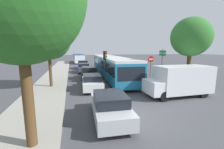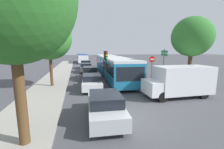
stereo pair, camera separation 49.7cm
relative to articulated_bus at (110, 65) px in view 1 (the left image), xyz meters
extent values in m
plane|color=#47474C|center=(-1.59, -12.76, -1.52)|extent=(200.00, 200.00, 0.00)
cube|color=#9E998E|center=(-7.19, 4.99, -1.45)|extent=(3.20, 45.51, 0.14)
cube|color=teal|center=(-0.21, -3.82, -0.16)|extent=(3.19, 10.02, 2.13)
cube|color=black|center=(-0.21, -3.82, 0.22)|extent=(3.19, 9.62, 0.94)
cube|color=silver|center=(-0.21, -3.82, 1.01)|extent=(3.19, 10.02, 0.21)
cube|color=teal|center=(0.30, 5.53, -0.16)|extent=(3.02, 6.90, 2.13)
cube|color=black|center=(0.30, 5.53, 0.22)|extent=(3.02, 6.63, 0.94)
cube|color=silver|center=(0.30, 5.53, 1.01)|extent=(3.02, 6.90, 0.21)
cylinder|color=black|center=(0.09, 1.64, -0.16)|extent=(2.02, 1.15, 1.96)
cube|color=black|center=(-0.48, -8.71, 0.09)|extent=(2.34, 0.23, 1.14)
cylinder|color=black|center=(0.73, -7.04, -1.00)|extent=(0.37, 1.06, 1.04)
cylinder|color=black|center=(-1.50, -6.92, -1.00)|extent=(0.37, 1.06, 1.04)
cylinder|color=black|center=(1.08, -0.72, -1.00)|extent=(0.37, 1.06, 1.04)
cylinder|color=black|center=(-1.15, -0.60, -1.00)|extent=(0.37, 1.06, 1.04)
cylinder|color=black|center=(1.42, 5.47, -1.00)|extent=(0.37, 1.06, 1.04)
cylinder|color=black|center=(-0.81, 5.59, -1.00)|extent=(0.37, 1.06, 1.04)
cube|color=silver|center=(-3.19, 22.74, -0.30)|extent=(2.78, 11.04, 1.91)
cube|color=black|center=(-3.19, 22.74, 0.04)|extent=(2.78, 10.49, 0.80)
cube|color=#234C93|center=(-3.19, 22.74, 0.75)|extent=(2.78, 11.04, 0.19)
cylinder|color=black|center=(-4.33, 26.33, -1.04)|extent=(0.32, 0.96, 0.95)
cylinder|color=black|center=(-2.29, 26.39, -1.04)|extent=(0.32, 0.96, 0.95)
cylinder|color=black|center=(-4.11, 19.42, -1.04)|extent=(0.32, 0.96, 0.95)
cylinder|color=black|center=(-2.07, 19.49, -1.04)|extent=(0.32, 0.96, 0.95)
cube|color=#B7BABF|center=(-3.27, -12.66, -0.95)|extent=(1.93, 4.04, 0.64)
cube|color=black|center=(-3.27, -12.75, -0.39)|extent=(1.67, 2.16, 0.49)
cylinder|color=black|center=(-3.88, -11.35, -1.22)|extent=(0.25, 0.61, 0.60)
cylinder|color=black|center=(-2.48, -11.45, -1.22)|extent=(0.25, 0.61, 0.60)
cylinder|color=black|center=(-4.05, -13.87, -1.22)|extent=(0.25, 0.61, 0.60)
cylinder|color=black|center=(-2.65, -13.96, -1.22)|extent=(0.25, 0.61, 0.60)
cube|color=white|center=(-3.36, -6.61, -0.96)|extent=(1.91, 4.01, 0.63)
cube|color=black|center=(-3.36, -6.70, -0.40)|extent=(1.66, 2.15, 0.48)
cylinder|color=black|center=(-3.97, -5.31, -1.22)|extent=(0.24, 0.61, 0.60)
cylinder|color=black|center=(-2.58, -5.40, -1.22)|extent=(0.24, 0.61, 0.60)
cylinder|color=black|center=(-4.13, -7.81, -1.22)|extent=(0.24, 0.61, 0.60)
cylinder|color=black|center=(-2.74, -7.90, -1.22)|extent=(0.24, 0.61, 0.60)
cube|color=black|center=(-3.02, -1.44, -0.91)|extent=(2.09, 4.38, 0.69)
cube|color=black|center=(-3.03, -1.54, -0.30)|extent=(1.81, 2.34, 0.53)
cylinder|color=black|center=(-3.69, -0.03, -1.19)|extent=(0.27, 0.66, 0.65)
cylinder|color=black|center=(-2.17, -0.13, -1.19)|extent=(0.27, 0.66, 0.65)
cylinder|color=black|center=(-3.87, -2.75, -1.19)|extent=(0.27, 0.66, 0.65)
cylinder|color=black|center=(-2.36, -2.85, -1.19)|extent=(0.27, 0.66, 0.65)
cube|color=#47474C|center=(-3.18, 4.16, -0.93)|extent=(2.00, 4.19, 0.66)
cube|color=black|center=(-3.19, 4.06, -0.35)|extent=(1.73, 2.24, 0.51)
cylinder|color=black|center=(-3.82, 5.51, -1.21)|extent=(0.25, 0.64, 0.62)
cylinder|color=black|center=(-2.37, 5.41, -1.21)|extent=(0.25, 0.64, 0.62)
cylinder|color=black|center=(-3.99, 2.90, -1.21)|extent=(0.25, 0.64, 0.62)
cylinder|color=black|center=(-2.54, 2.81, -1.21)|extent=(0.25, 0.64, 0.62)
cube|color=#284799|center=(-2.95, 9.12, -0.89)|extent=(2.13, 4.47, 0.71)
cube|color=black|center=(-2.96, 9.02, -0.27)|extent=(1.85, 2.39, 0.54)
cylinder|color=black|center=(-3.63, 10.56, -1.18)|extent=(0.27, 0.68, 0.66)
cylinder|color=black|center=(-2.08, 10.46, -1.18)|extent=(0.27, 0.68, 0.66)
cylinder|color=black|center=(-3.82, 7.78, -1.18)|extent=(0.27, 0.68, 0.66)
cylinder|color=black|center=(-2.27, 7.68, -1.18)|extent=(0.27, 0.68, 0.66)
cube|color=silver|center=(3.11, -10.28, -0.21)|extent=(4.13, 2.06, 2.00)
cube|color=silver|center=(0.61, -10.24, -0.68)|extent=(0.93, 1.91, 1.00)
cylinder|color=black|center=(1.00, -11.09, -1.16)|extent=(0.72, 0.25, 0.72)
cylinder|color=black|center=(1.02, -9.41, -1.16)|extent=(0.72, 0.25, 0.72)
cylinder|color=black|center=(4.30, -11.13, -1.16)|extent=(0.72, 0.25, 0.72)
cylinder|color=black|center=(4.32, -9.45, -1.16)|extent=(0.72, 0.25, 0.72)
cylinder|color=#56595E|center=(-1.65, -4.39, 0.18)|extent=(0.12, 0.12, 3.40)
cube|color=black|center=(-1.65, -4.39, 1.43)|extent=(0.38, 0.33, 0.90)
sphere|color=red|center=(-1.60, -4.54, 1.71)|extent=(0.18, 0.18, 0.18)
sphere|color=#EAAD14|center=(-1.60, -4.54, 1.43)|extent=(0.18, 0.18, 0.18)
sphere|color=green|center=(-1.60, -4.54, 1.15)|extent=(0.18, 0.18, 0.18)
cylinder|color=#56595E|center=(3.60, -4.54, -0.32)|extent=(0.08, 0.08, 2.40)
cylinder|color=red|center=(3.60, -4.54, 0.95)|extent=(0.70, 0.03, 0.70)
cube|color=white|center=(3.60, -4.56, 0.95)|extent=(0.50, 0.04, 0.14)
cylinder|color=#56595E|center=(5.33, -4.12, 0.28)|extent=(0.10, 0.10, 3.60)
cube|color=#197A38|center=(5.33, -4.12, 1.78)|extent=(0.14, 1.40, 0.28)
cube|color=#197A38|center=(5.33, -4.12, 1.44)|extent=(0.14, 1.40, 0.28)
cylinder|color=#51381E|center=(-6.54, -14.18, 0.27)|extent=(0.36, 0.36, 3.58)
cylinder|color=#51381E|center=(-6.97, -4.96, 0.03)|extent=(0.26, 0.26, 3.10)
ellipsoid|color=#33752D|center=(-6.97, -4.96, 3.07)|extent=(4.05, 4.05, 3.96)
ellipsoid|color=#3D7F38|center=(-7.27, -5.19, 2.47)|extent=(2.43, 2.43, 2.18)
cylinder|color=#51381E|center=(5.00, -8.66, 0.17)|extent=(0.34, 0.34, 3.36)
ellipsoid|color=#33752D|center=(5.00, -8.66, 3.09)|extent=(3.38, 3.38, 3.32)
camera|label=1|loc=(-5.06, -19.67, 2.00)|focal=24.00mm
camera|label=2|loc=(-4.58, -19.79, 2.00)|focal=24.00mm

